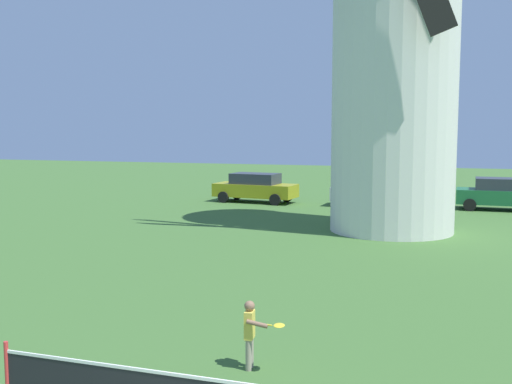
# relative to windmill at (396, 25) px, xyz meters

# --- Properties ---
(windmill) EXTENTS (9.48, 5.40, 16.37)m
(windmill) POSITION_rel_windmill_xyz_m (0.00, 0.00, 0.00)
(windmill) COLOR silver
(windmill) RESTS_ON ground_plane
(player_far) EXTENTS (0.71, 0.41, 1.14)m
(player_far) POSITION_rel_windmill_xyz_m (-0.85, -14.41, -7.15)
(player_far) COLOR #9E937F
(player_far) RESTS_ON ground_plane
(parked_car_mustard) EXTENTS (4.55, 2.22, 1.56)m
(parked_car_mustard) POSITION_rel_windmill_xyz_m (-7.84, 7.07, -6.99)
(parked_car_mustard) COLOR #999919
(parked_car_mustard) RESTS_ON ground_plane
(parked_car_silver) EXTENTS (4.39, 2.09, 1.56)m
(parked_car_silver) POSITION_rel_windmill_xyz_m (-1.46, 7.06, -6.99)
(parked_car_silver) COLOR silver
(parked_car_silver) RESTS_ON ground_plane
(parked_car_green) EXTENTS (4.01, 1.94, 1.56)m
(parked_car_green) POSITION_rel_windmill_xyz_m (4.41, 7.76, -6.99)
(parked_car_green) COLOR #1E6638
(parked_car_green) RESTS_ON ground_plane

